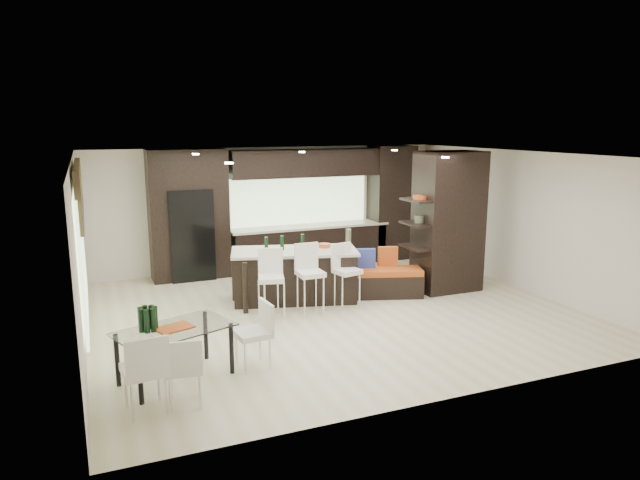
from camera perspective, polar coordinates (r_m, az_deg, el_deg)
name	(u,v)px	position (r m, az deg, el deg)	size (l,w,h in m)	color
ground	(333,311)	(10.03, 1.31, -7.09)	(8.00, 8.00, 0.00)	beige
back_wall	(271,208)	(12.92, -4.90, 3.25)	(8.00, 0.02, 2.70)	silver
left_wall	(79,255)	(8.90, -22.97, -1.42)	(0.02, 7.00, 2.70)	silver
right_wall	(520,220)	(11.85, 19.38, 1.88)	(0.02, 7.00, 2.70)	silver
ceiling	(334,155)	(9.52, 1.39, 8.50)	(8.00, 7.00, 0.02)	white
window_left	(82,252)	(9.09, -22.71, -1.13)	(0.04, 3.20, 1.90)	#B2D199
window_back	(297,198)	(13.05, -2.34, 4.25)	(3.40, 0.04, 1.20)	#B2D199
stone_accent	(79,191)	(8.95, -22.97, 4.51)	(0.08, 3.00, 0.80)	brown
ceiling_spots	(328,155)	(9.75, 0.79, 8.46)	(4.00, 3.00, 0.02)	white
back_cabinetry	(297,208)	(12.77, -2.31, 3.19)	(6.80, 0.68, 2.70)	black
refrigerator	(190,234)	(12.19, -12.87, 0.59)	(0.90, 0.68, 1.90)	black
partition_column	(448,222)	(11.29, 12.70, 1.81)	(1.20, 0.80, 2.70)	black
kitchen_island	(295,275)	(10.51, -2.57, -3.53)	(2.27, 0.98, 0.95)	black
stool_left	(271,291)	(9.57, -4.89, -5.09)	(0.42, 0.42, 0.94)	white
stool_mid	(310,286)	(9.78, -0.97, -4.60)	(0.43, 0.43, 0.97)	white
stool_right	(347,283)	(10.06, 2.72, -4.29)	(0.41, 0.41, 0.92)	white
bench	(385,282)	(10.86, 6.49, -4.23)	(1.39, 0.54, 0.54)	black
floor_vase	(348,262)	(10.84, 2.84, -2.19)	(0.46, 0.46, 1.27)	#4D543C
dining_table	(176,354)	(7.59, -14.22, -11.00)	(1.42, 0.80, 0.68)	white
chair_near	(185,372)	(6.94, -13.39, -12.74)	(0.42, 0.42, 0.77)	white
chair_far	(145,375)	(6.86, -17.12, -12.81)	(0.47, 0.47, 0.87)	white
chair_end	(253,338)	(7.75, -6.74, -9.70)	(0.44, 0.44, 0.82)	white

